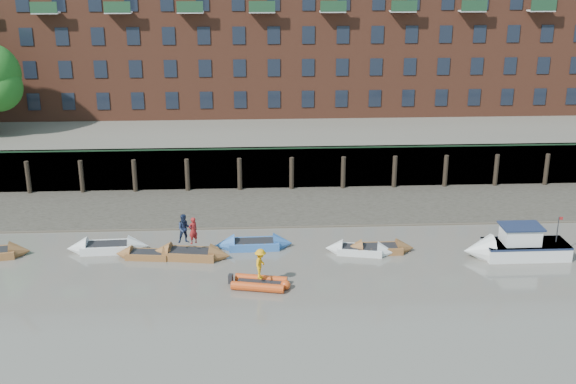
{
  "coord_description": "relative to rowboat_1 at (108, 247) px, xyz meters",
  "views": [
    {
      "loc": [
        -0.95,
        -31.08,
        18.14
      ],
      "look_at": [
        1.23,
        12.0,
        3.2
      ],
      "focal_mm": 45.0,
      "sensor_mm": 36.0,
      "label": 1
    }
  ],
  "objects": [
    {
      "name": "rib_tender",
      "position": [
        9.46,
        -5.46,
        -0.01
      ],
      "size": [
        3.32,
        2.11,
        0.56
      ],
      "rotation": [
        0.0,
        0.0,
        -0.22
      ],
      "color": "#C94314",
      "rests_on": "ground"
    },
    {
      "name": "bank_terrace",
      "position": [
        10.04,
        25.42,
        1.34
      ],
      "size": [
        110.0,
        28.0,
        3.2
      ],
      "primitive_type": "cube",
      "color": "#5E594D",
      "rests_on": "ground"
    },
    {
      "name": "rowboat_3",
      "position": [
        5.18,
        -1.29,
        -0.0
      ],
      "size": [
        5.08,
        2.16,
        1.43
      ],
      "rotation": [
        0.0,
        0.0,
        -0.15
      ],
      "color": "brown",
      "rests_on": "ground"
    },
    {
      "name": "river_wall",
      "position": [
        10.04,
        11.8,
        1.34
      ],
      "size": [
        110.0,
        1.23,
        3.3
      ],
      "color": "#2D2A26",
      "rests_on": "ground"
    },
    {
      "name": "rowboat_4",
      "position": [
        9.06,
        0.04,
        -0.01
      ],
      "size": [
        4.89,
        1.54,
        1.41
      ],
      "rotation": [
        0.0,
        0.0,
        0.03
      ],
      "color": "#3161A8",
      "rests_on": "ground"
    },
    {
      "name": "person_rower_b",
      "position": [
        4.9,
        -1.18,
        1.61
      ],
      "size": [
        1.01,
        0.86,
        1.82
      ],
      "primitive_type": "imported",
      "rotation": [
        0.0,
        0.0,
        0.21
      ],
      "color": "#19233F",
      "rests_on": "rowboat_3"
    },
    {
      "name": "foreshore",
      "position": [
        10.04,
        7.42,
        -0.26
      ],
      "size": [
        110.0,
        8.0,
        0.5
      ],
      "primitive_type": "cube",
      "color": "#3D382F",
      "rests_on": "ground"
    },
    {
      "name": "rowboat_6",
      "position": [
        16.79,
        -1.01,
        -0.03
      ],
      "size": [
        4.4,
        1.34,
        1.27
      ],
      "rotation": [
        0.0,
        0.0,
        0.02
      ],
      "color": "brown",
      "rests_on": "ground"
    },
    {
      "name": "ground",
      "position": [
        10.04,
        -10.58,
        -0.26
      ],
      "size": [
        220.0,
        220.0,
        0.0
      ],
      "primitive_type": "plane",
      "color": "#645F56",
      "rests_on": "ground"
    },
    {
      "name": "mud_band",
      "position": [
        10.04,
        4.02,
        -0.26
      ],
      "size": [
        110.0,
        1.6,
        0.1
      ],
      "primitive_type": "cube",
      "color": "#4C4336",
      "rests_on": "ground"
    },
    {
      "name": "person_rib_crew",
      "position": [
        9.4,
        -5.4,
        1.14
      ],
      "size": [
        0.91,
        1.25,
        1.75
      ],
      "primitive_type": "imported",
      "rotation": [
        0.0,
        0.0,
        1.32
      ],
      "color": "orange",
      "rests_on": "rib_tender"
    },
    {
      "name": "person_rower_a",
      "position": [
        5.42,
        -1.3,
        1.54
      ],
      "size": [
        0.73,
        0.7,
        1.67
      ],
      "primitive_type": "imported",
      "rotation": [
        0.0,
        0.0,
        3.83
      ],
      "color": "maroon",
      "rests_on": "rowboat_3"
    },
    {
      "name": "rowboat_5",
      "position": [
        15.58,
        -1.14,
        -0.04
      ],
      "size": [
        4.45,
        2.1,
        1.24
      ],
      "rotation": [
        0.0,
        0.0,
        -0.21
      ],
      "color": "silver",
      "rests_on": "ground"
    },
    {
      "name": "rowboat_1",
      "position": [
        0.0,
        0.0,
        0.0
      ],
      "size": [
        5.07,
        1.66,
        1.45
      ],
      "rotation": [
        0.0,
        0.0,
        0.04
      ],
      "color": "silver",
      "rests_on": "ground"
    },
    {
      "name": "motor_launch",
      "position": [
        24.53,
        -2.11,
        0.41
      ],
      "size": [
        6.33,
        2.1,
        2.61
      ],
      "rotation": [
        0.0,
        0.0,
        3.14
      ],
      "color": "silver",
      "rests_on": "ground"
    },
    {
      "name": "rowboat_2",
      "position": [
        2.59,
        -1.14,
        -0.05
      ],
      "size": [
        4.07,
        1.64,
        1.15
      ],
      "rotation": [
        0.0,
        0.0,
        -0.13
      ],
      "color": "brown",
      "rests_on": "ground"
    },
    {
      "name": "apartment_terrace",
      "position": [
        10.04,
        26.41,
        12.57
      ],
      "size": [
        80.6,
        15.56,
        20.98
      ],
      "color": "brown",
      "rests_on": "bank_terrace"
    }
  ]
}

